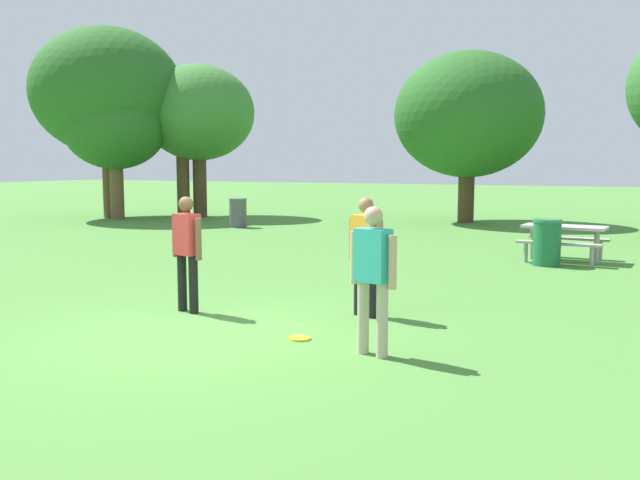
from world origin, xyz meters
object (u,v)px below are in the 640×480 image
person_catcher (187,246)px  frisbee (300,338)px  trash_can_further_along (238,213)px  tree_slender_mid (198,113)px  tree_broad_center (115,126)px  picnic_table_near (564,235)px  person_bystander (366,248)px  tree_back_left (468,115)px  person_thrower (373,271)px  tree_far_right (182,113)px  tree_tall_left (107,92)px  trash_can_beside_table (547,242)px

person_catcher → frisbee: person_catcher is taller
trash_can_further_along → tree_slender_mid: size_ratio=0.16×
tree_broad_center → tree_slender_mid: size_ratio=0.87×
person_catcher → picnic_table_near: size_ratio=0.91×
trash_can_further_along → tree_slender_mid: 6.12m
frisbee → trash_can_further_along: (-8.40, 11.84, 0.47)m
person_catcher → person_bystander: (2.36, 0.84, 0.00)m
picnic_table_near → tree_broad_center: 17.22m
tree_back_left → person_thrower: bearing=-79.7°
trash_can_further_along → tree_far_right: size_ratio=0.17×
picnic_table_near → trash_can_further_along: size_ratio=1.89×
picnic_table_near → tree_tall_left: (-17.09, 4.80, 4.22)m
person_thrower → tree_far_right: 20.54m
trash_can_beside_table → tree_back_left: bearing=112.8°
person_bystander → tree_slender_mid: size_ratio=0.28×
tree_tall_left → tree_slender_mid: size_ratio=1.22×
tree_broad_center → picnic_table_near: bearing=-14.9°
picnic_table_near → tree_back_left: 10.11m
person_thrower → tree_broad_center: size_ratio=0.32×
person_catcher → trash_can_beside_table: 7.91m
tree_tall_left → tree_broad_center: 1.53m
tree_broad_center → tree_slender_mid: tree_slender_mid is taller
tree_broad_center → tree_back_left: bearing=19.2°
person_bystander → tree_tall_left: size_ratio=0.23×
tree_far_right → person_bystander: bearing=-45.5°
tree_far_right → tree_slender_mid: bearing=36.1°
person_thrower → person_catcher: bearing=163.8°
person_thrower → person_catcher: 3.28m
person_catcher → tree_back_left: 16.49m
person_bystander → frisbee: (-0.24, -1.50, -0.93)m
tree_broad_center → person_thrower: bearing=-40.2°
frisbee → tree_broad_center: (-14.28, 12.66, 3.47)m
person_thrower → tree_far_right: size_ratio=0.30×
person_thrower → tree_slender_mid: tree_slender_mid is taller
person_catcher → tree_broad_center: size_ratio=0.32×
trash_can_beside_table → tree_far_right: size_ratio=0.17×
picnic_table_near → tree_back_left: size_ratio=0.30×
person_catcher → tree_slender_mid: size_ratio=0.28×
person_catcher → person_thrower: bearing=-16.2°
person_catcher → picnic_table_near: 8.74m
trash_can_beside_table → tree_broad_center: bearing=162.2°
trash_can_beside_table → tree_back_left: (-3.95, 9.43, 3.29)m
picnic_table_near → tree_back_left: (-4.20, 8.62, 3.21)m
tree_tall_left → tree_broad_center: (0.69, -0.43, -1.30)m
trash_can_further_along → tree_slender_mid: (-3.80, 3.22, 3.55)m
tree_back_left → trash_can_beside_table: bearing=-67.2°
tree_slender_mid → tree_back_left: tree_back_left is taller
picnic_table_near → tree_slender_mid: bearing=154.7°
frisbee → tree_broad_center: tree_broad_center is taller
person_thrower → tree_back_left: size_ratio=0.27×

